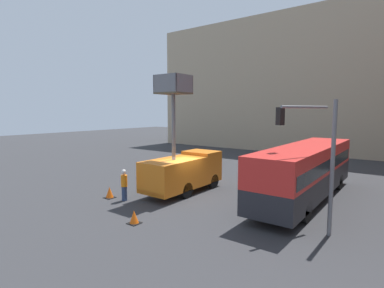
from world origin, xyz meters
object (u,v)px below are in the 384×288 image
Objects in this scene: traffic_light_pole at (311,142)px; traffic_cone_mid_road at (110,193)px; road_worker_near_truck at (124,185)px; traffic_cone_near_truck at (134,217)px; city_bus at (306,168)px; utility_truck at (183,169)px; road_worker_directing at (263,185)px.

traffic_light_pole is 8.45× the size of traffic_cone_mid_road.
traffic_cone_near_truck is at bearing -70.09° from road_worker_near_truck.
city_bus is 10.96m from road_worker_near_truck.
traffic_cone_mid_road is at bearing 152.63° from road_worker_near_truck.
utility_truck is 8.75m from traffic_light_pole.
road_worker_near_truck is at bearing 8.90° from traffic_cone_mid_road.
traffic_cone_near_truck is at bearing -145.55° from traffic_light_pole.
road_worker_near_truck reaches higher than traffic_cone_near_truck.
road_worker_directing is (6.57, 5.20, -0.09)m from road_worker_near_truck.
utility_truck is 5.20m from road_worker_directing.
traffic_cone_near_truck is at bearing 151.01° from road_worker_directing.
traffic_light_pole reaches higher than traffic_cone_near_truck.
city_bus reaches higher than road_worker_near_truck.
city_bus is at bearing 23.88° from utility_truck.
traffic_cone_mid_road is at bearing 120.04° from road_worker_directing.
traffic_cone_mid_road is at bearing -166.71° from traffic_light_pole.
city_bus is (6.97, 3.09, 0.38)m from utility_truck.
traffic_cone_mid_road is at bearing 120.49° from city_bus.
city_bus is at bearing 107.93° from traffic_light_pole.
road_worker_near_truck is 1.08× the size of road_worker_directing.
traffic_cone_mid_road is (-11.18, -2.64, -3.63)m from traffic_light_pole.
traffic_cone_near_truck is at bearing -74.68° from utility_truck.
traffic_light_pole is 3.08× the size of road_worker_near_truck.
traffic_cone_near_truck is 4.85m from traffic_cone_mid_road.
road_worker_near_truck is (-8.64, -6.68, -0.98)m from city_bus.
traffic_light_pole is 12.05m from traffic_cone_mid_road.
road_worker_directing is at bearing 34.78° from traffic_cone_mid_road.
city_bus reaches higher than traffic_cone_mid_road.
city_bus is 17.79× the size of traffic_cone_mid_road.
traffic_light_pole is at bearing 34.45° from traffic_cone_near_truck.
utility_truck reaches higher than road_worker_near_truck.
city_bus is 19.04× the size of traffic_cone_near_truck.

